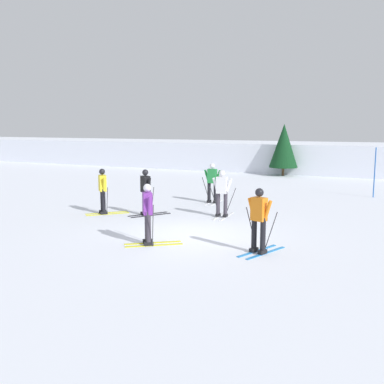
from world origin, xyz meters
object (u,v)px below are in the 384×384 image
(skier_white, at_px, (222,192))
(trail_marker_pole, at_px, (375,173))
(skier_orange, at_px, (259,219))
(skier_black, at_px, (146,191))
(conifer_far_left, at_px, (284,146))
(skier_yellow, at_px, (103,190))
(skier_purple, at_px, (148,212))
(skier_green, at_px, (212,182))

(skier_white, height_order, trail_marker_pole, trail_marker_pole)
(skier_orange, bearing_deg, skier_white, 123.71)
(skier_black, distance_m, trail_marker_pole, 10.94)
(skier_white, xyz_separation_m, conifer_far_left, (-1.40, 14.36, 1.08))
(skier_orange, bearing_deg, conifer_far_left, 102.34)
(skier_orange, distance_m, skier_black, 5.99)
(skier_yellow, distance_m, skier_purple, 4.82)
(skier_white, xyz_separation_m, skier_purple, (-0.42, -4.40, 0.00))
(skier_purple, xyz_separation_m, conifer_far_left, (-0.98, 18.76, 1.08))
(skier_yellow, height_order, skier_white, same)
(skier_orange, relative_size, skier_green, 1.00)
(skier_yellow, distance_m, trail_marker_pole, 12.37)
(skier_purple, distance_m, conifer_far_left, 18.82)
(skier_yellow, xyz_separation_m, skier_green, (2.74, 3.97, 0.00))
(skier_yellow, xyz_separation_m, trail_marker_pole, (8.87, 8.63, 0.24))
(skier_white, bearing_deg, trail_marker_pole, 57.17)
(conifer_far_left, bearing_deg, skier_orange, -77.66)
(trail_marker_pole, bearing_deg, skier_orange, -100.55)
(skier_yellow, height_order, conifer_far_left, conifer_far_left)
(skier_orange, relative_size, skier_yellow, 1.00)
(skier_orange, xyz_separation_m, skier_white, (-2.59, 3.88, -0.00))
(skier_white, height_order, skier_purple, same)
(skier_white, relative_size, trail_marker_pole, 0.74)
(skier_yellow, distance_m, skier_green, 4.82)
(trail_marker_pole, bearing_deg, conifer_far_left, 130.27)
(skier_white, relative_size, conifer_far_left, 0.50)
(skier_orange, xyz_separation_m, trail_marker_pole, (2.07, 11.09, 0.24))
(skier_yellow, relative_size, skier_white, 1.00)
(skier_orange, relative_size, conifer_far_left, 0.50)
(skier_yellow, bearing_deg, trail_marker_pole, 44.23)
(skier_yellow, bearing_deg, skier_white, 18.60)
(skier_purple, relative_size, trail_marker_pole, 0.74)
(skier_purple, xyz_separation_m, trail_marker_pole, (5.07, 11.61, 0.24))
(trail_marker_pole, bearing_deg, skier_white, -122.83)
(skier_black, xyz_separation_m, conifer_far_left, (1.23, 15.30, 1.08))
(skier_black, relative_size, trail_marker_pole, 0.74)
(skier_yellow, height_order, trail_marker_pole, trail_marker_pole)
(skier_orange, relative_size, skier_purple, 1.00)
(skier_black, height_order, conifer_far_left, conifer_far_left)
(skier_purple, height_order, conifer_far_left, conifer_far_left)
(skier_orange, bearing_deg, skier_green, 122.28)
(conifer_far_left, bearing_deg, skier_green, -90.34)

